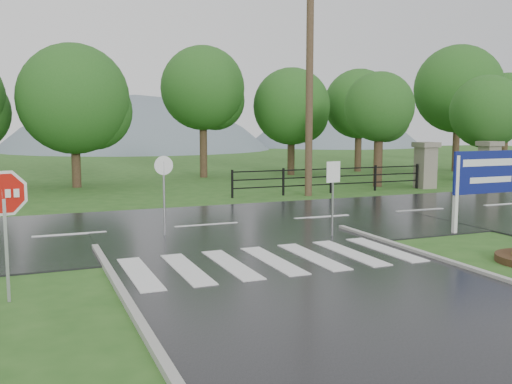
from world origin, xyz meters
name	(u,v)px	position (x,y,z in m)	size (l,w,h in m)	color
ground	(412,340)	(0.00, 0.00, 0.00)	(120.00, 120.00, 0.00)	#2A581D
main_road	(207,226)	(0.00, 10.00, 0.00)	(90.00, 8.00, 0.04)	black
crosswalk	(273,260)	(0.00, 5.00, 0.06)	(6.50, 2.80, 0.02)	silver
pillar_west	(426,164)	(13.00, 16.00, 1.18)	(1.00, 1.00, 2.24)	gray
pillar_east	(489,162)	(17.00, 16.00, 1.18)	(1.00, 1.00, 2.24)	gray
fence_west	(331,177)	(7.75, 16.00, 0.72)	(9.58, 0.08, 1.20)	black
hills	(104,274)	(3.49, 65.00, -15.54)	(102.00, 48.00, 48.00)	slate
treeline	(147,182)	(1.00, 24.00, 0.00)	(83.20, 5.20, 10.00)	#1E5119
stop_sign	(4,204)	(-5.45, 4.17, 1.73)	(1.07, 0.27, 2.47)	#939399
estate_billboard	(490,176)	(7.39, 6.15, 1.62)	(2.69, 0.11, 2.35)	silver
reg_sign_small	(333,184)	(2.67, 6.99, 1.50)	(0.46, 0.11, 2.11)	#939399
reg_sign_round	(164,186)	(-1.56, 8.86, 1.42)	(0.52, 0.07, 2.25)	#939399
utility_pole_east	(309,85)	(6.35, 15.50, 4.79)	(1.66, 0.45, 9.42)	#473523
entrance_tree_left	(379,107)	(11.28, 17.50, 3.93)	(3.45, 3.45, 5.69)	#3D2B1C
entrance_tree_right	(487,112)	(18.18, 17.50, 3.75)	(3.94, 3.94, 5.74)	#3D2B1C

